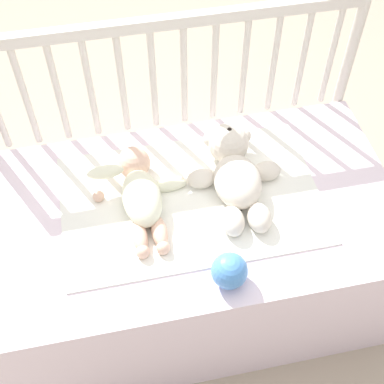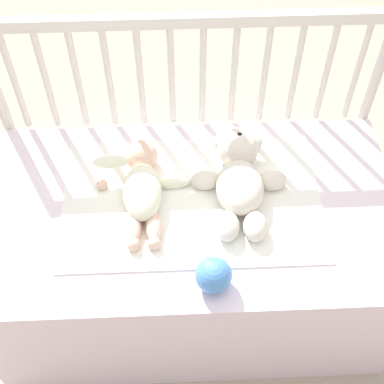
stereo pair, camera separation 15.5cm
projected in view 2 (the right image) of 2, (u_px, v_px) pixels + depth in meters
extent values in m
plane|color=tan|center=(192.00, 289.00, 1.99)|extent=(12.00, 12.00, 0.00)
cube|color=silver|center=(192.00, 252.00, 1.79)|extent=(1.24, 0.69, 0.51)
cylinder|color=beige|center=(13.00, 136.00, 1.84)|extent=(0.04, 0.04, 0.92)
cylinder|color=beige|center=(359.00, 126.00, 1.88)|extent=(0.04, 0.04, 0.92)
cube|color=beige|center=(187.00, 21.00, 1.51)|extent=(1.21, 0.03, 0.04)
cylinder|color=beige|center=(15.00, 82.00, 1.66)|extent=(0.02, 0.02, 0.37)
cylinder|color=beige|center=(46.00, 81.00, 1.66)|extent=(0.02, 0.02, 0.37)
cylinder|color=beige|center=(78.00, 80.00, 1.66)|extent=(0.02, 0.02, 0.37)
cylinder|color=beige|center=(109.00, 79.00, 1.67)|extent=(0.02, 0.02, 0.37)
cylinder|color=beige|center=(140.00, 78.00, 1.67)|extent=(0.02, 0.02, 0.37)
cylinder|color=beige|center=(172.00, 78.00, 1.67)|extent=(0.02, 0.02, 0.37)
cylinder|color=beige|center=(203.00, 77.00, 1.67)|extent=(0.02, 0.02, 0.37)
cylinder|color=beige|center=(234.00, 76.00, 1.68)|extent=(0.02, 0.02, 0.37)
cylinder|color=beige|center=(264.00, 75.00, 1.68)|extent=(0.02, 0.02, 0.37)
cylinder|color=beige|center=(295.00, 74.00, 1.68)|extent=(0.02, 0.02, 0.37)
cylinder|color=beige|center=(326.00, 73.00, 1.68)|extent=(0.02, 0.02, 0.37)
cylinder|color=beige|center=(357.00, 72.00, 1.69)|extent=(0.02, 0.02, 0.37)
cube|color=white|center=(191.00, 199.00, 1.60)|extent=(0.77, 0.49, 0.01)
ellipsoid|color=silver|center=(240.00, 187.00, 1.57)|extent=(0.15, 0.20, 0.10)
sphere|color=silver|center=(238.00, 148.00, 1.65)|extent=(0.13, 0.13, 0.13)
sphere|color=beige|center=(239.00, 140.00, 1.62)|extent=(0.05, 0.05, 0.05)
sphere|color=black|center=(239.00, 135.00, 1.60)|extent=(0.02, 0.02, 0.02)
sphere|color=silver|center=(221.00, 142.00, 1.66)|extent=(0.05, 0.05, 0.05)
sphere|color=silver|center=(254.00, 143.00, 1.66)|extent=(0.05, 0.05, 0.05)
ellipsoid|color=silver|center=(205.00, 180.00, 1.61)|extent=(0.09, 0.07, 0.06)
ellipsoid|color=silver|center=(272.00, 181.00, 1.61)|extent=(0.09, 0.07, 0.06)
ellipsoid|color=silver|center=(227.00, 226.00, 1.50)|extent=(0.07, 0.10, 0.07)
ellipsoid|color=silver|center=(255.00, 226.00, 1.50)|extent=(0.07, 0.10, 0.07)
ellipsoid|color=#EAEACC|center=(142.00, 192.00, 1.57)|extent=(0.12, 0.21, 0.09)
sphere|color=beige|center=(142.00, 156.00, 1.65)|extent=(0.10, 0.10, 0.10)
ellipsoid|color=#EAEACC|center=(111.00, 162.00, 1.59)|extent=(0.11, 0.04, 0.04)
ellipsoid|color=#EAEACC|center=(172.00, 182.00, 1.62)|extent=(0.11, 0.04, 0.04)
sphere|color=beige|center=(102.00, 185.00, 1.62)|extent=(0.03, 0.03, 0.03)
sphere|color=beige|center=(183.00, 180.00, 1.63)|extent=(0.03, 0.03, 0.03)
ellipsoid|color=beige|center=(133.00, 228.00, 1.51)|extent=(0.05, 0.11, 0.05)
ellipsoid|color=beige|center=(154.00, 227.00, 1.52)|extent=(0.05, 0.11, 0.05)
sphere|color=beige|center=(134.00, 245.00, 1.48)|extent=(0.04, 0.04, 0.04)
sphere|color=beige|center=(154.00, 243.00, 1.48)|extent=(0.04, 0.04, 0.04)
sphere|color=#4C8CDB|center=(213.00, 275.00, 1.39)|extent=(0.10, 0.10, 0.10)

